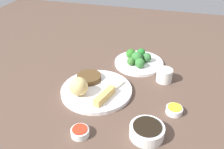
# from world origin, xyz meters

# --- Properties ---
(tabletop) EXTENTS (2.20, 2.20, 0.02)m
(tabletop) POSITION_xyz_m (0.00, 0.00, 0.01)
(tabletop) COLOR #503B30
(tabletop) RESTS_ON ground
(main_plate) EXTENTS (0.28, 0.28, 0.02)m
(main_plate) POSITION_xyz_m (-0.02, -0.01, 0.03)
(main_plate) COLOR white
(main_plate) RESTS_ON tabletop
(rice_scoop) EXTENTS (0.07, 0.07, 0.07)m
(rice_scoop) POSITION_xyz_m (-0.08, -0.06, 0.07)
(rice_scoop) COLOR tan
(rice_scoop) RESTS_ON main_plate
(spring_roll) EXTENTS (0.06, 0.11, 0.03)m
(spring_roll) POSITION_xyz_m (0.03, -0.06, 0.05)
(spring_roll) COLOR #D9AA57
(spring_roll) RESTS_ON main_plate
(crab_rangoon_wonton) EXTENTS (0.09, 0.08, 0.01)m
(crab_rangoon_wonton) POSITION_xyz_m (0.03, 0.04, 0.04)
(crab_rangoon_wonton) COLOR beige
(crab_rangoon_wonton) RESTS_ON main_plate
(stir_fry_heap) EXTENTS (0.10, 0.10, 0.02)m
(stir_fry_heap) POSITION_xyz_m (-0.07, 0.04, 0.05)
(stir_fry_heap) COLOR #4D361D
(stir_fry_heap) RESTS_ON main_plate
(broccoli_plate) EXTENTS (0.23, 0.23, 0.01)m
(broccoli_plate) POSITION_xyz_m (0.10, 0.25, 0.03)
(broccoli_plate) COLOR white
(broccoli_plate) RESTS_ON tabletop
(broccoli_floret_0) EXTENTS (0.04, 0.04, 0.04)m
(broccoli_floret_0) POSITION_xyz_m (0.10, 0.31, 0.05)
(broccoli_floret_0) COLOR #1E7026
(broccoli_floret_0) RESTS_ON broccoli_plate
(broccoli_floret_1) EXTENTS (0.05, 0.05, 0.05)m
(broccoli_floret_1) POSITION_xyz_m (0.09, 0.24, 0.06)
(broccoli_floret_1) COLOR #307031
(broccoli_floret_1) RESTS_ON broccoli_plate
(broccoli_floret_2) EXTENTS (0.04, 0.04, 0.04)m
(broccoli_floret_2) POSITION_xyz_m (0.13, 0.26, 0.06)
(broccoli_floret_2) COLOR #336935
(broccoli_floret_2) RESTS_ON broccoli_plate
(broccoli_floret_3) EXTENTS (0.05, 0.05, 0.05)m
(broccoli_floret_3) POSITION_xyz_m (0.06, 0.28, 0.06)
(broccoli_floret_3) COLOR #2A6B20
(broccoli_floret_3) RESTS_ON broccoli_plate
(broccoli_floret_5) EXTENTS (0.04, 0.04, 0.04)m
(broccoli_floret_5) POSITION_xyz_m (0.07, 0.21, 0.05)
(broccoli_floret_5) COLOR #376B2B
(broccoli_floret_5) RESTS_ON broccoli_plate
(broccoli_floret_6) EXTENTS (0.04, 0.04, 0.04)m
(broccoli_floret_6) POSITION_xyz_m (0.11, 0.20, 0.06)
(broccoli_floret_6) COLOR #327031
(broccoli_floret_6) RESTS_ON broccoli_plate
(soy_sauce_bowl) EXTENTS (0.11, 0.11, 0.04)m
(soy_sauce_bowl) POSITION_xyz_m (0.20, -0.18, 0.04)
(soy_sauce_bowl) COLOR white
(soy_sauce_bowl) RESTS_ON tabletop
(soy_sauce_bowl_liquid) EXTENTS (0.09, 0.09, 0.00)m
(soy_sauce_bowl_liquid) POSITION_xyz_m (0.20, -0.18, 0.06)
(soy_sauce_bowl_liquid) COLOR black
(soy_sauce_bowl_liquid) RESTS_ON soy_sauce_bowl
(sauce_ramekin_sweet_and_sour) EXTENTS (0.06, 0.06, 0.02)m
(sauce_ramekin_sweet_and_sour) POSITION_xyz_m (0.00, -0.24, 0.03)
(sauce_ramekin_sweet_and_sour) COLOR white
(sauce_ramekin_sweet_and_sour) RESTS_ON tabletop
(sauce_ramekin_sweet_and_sour_liquid) EXTENTS (0.05, 0.05, 0.00)m
(sauce_ramekin_sweet_and_sour_liquid) POSITION_xyz_m (0.00, -0.24, 0.04)
(sauce_ramekin_sweet_and_sour_liquid) COLOR red
(sauce_ramekin_sweet_and_sour_liquid) RESTS_ON sauce_ramekin_sweet_and_sour
(sauce_ramekin_hot_mustard) EXTENTS (0.06, 0.06, 0.02)m
(sauce_ramekin_hot_mustard) POSITION_xyz_m (0.28, -0.05, 0.03)
(sauce_ramekin_hot_mustard) COLOR white
(sauce_ramekin_hot_mustard) RESTS_ON tabletop
(sauce_ramekin_hot_mustard_liquid) EXTENTS (0.05, 0.05, 0.00)m
(sauce_ramekin_hot_mustard_liquid) POSITION_xyz_m (0.28, -0.05, 0.04)
(sauce_ramekin_hot_mustard_liquid) COLOR yellow
(sauce_ramekin_hot_mustard_liquid) RESTS_ON sauce_ramekin_hot_mustard
(teacup) EXTENTS (0.07, 0.07, 0.06)m
(teacup) POSITION_xyz_m (0.23, 0.14, 0.05)
(teacup) COLOR white
(teacup) RESTS_ON tabletop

